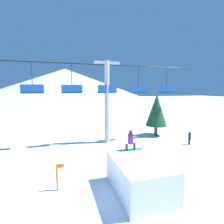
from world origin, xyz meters
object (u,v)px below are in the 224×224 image
object	(u,v)px
snow_ramp	(140,176)
pine_tree_near	(157,110)
trail_marker	(57,176)
snowboarder	(131,141)
distant_skier	(189,138)

from	to	relation	value
snow_ramp	pine_tree_near	distance (m)	11.68
snow_ramp	trail_marker	size ratio (longest dim) A/B	2.48
snow_ramp	snowboarder	xyz separation A→B (m)	(0.10, 1.44, 1.41)
snowboarder	distant_skier	world-z (taller)	snowboarder
snow_ramp	snowboarder	world-z (taller)	snowboarder
snowboarder	distant_skier	bearing A→B (deg)	28.31
snowboarder	pine_tree_near	world-z (taller)	pine_tree_near
snow_ramp	trail_marker	distance (m)	4.14
pine_tree_near	distant_skier	size ratio (longest dim) A/B	3.77
snow_ramp	trail_marker	xyz separation A→B (m)	(-3.91, 1.36, -0.08)
pine_tree_near	distant_skier	xyz separation A→B (m)	(1.22, -3.87, -2.19)
snow_ramp	pine_tree_near	size ratio (longest dim) A/B	0.75
snow_ramp	snowboarder	distance (m)	2.02
trail_marker	distant_skier	world-z (taller)	trail_marker
snowboarder	trail_marker	bearing A→B (deg)	-178.85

